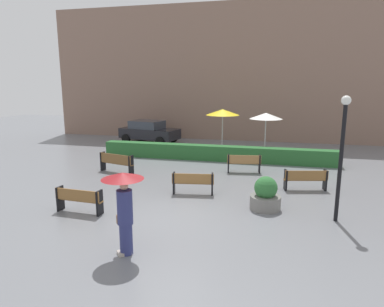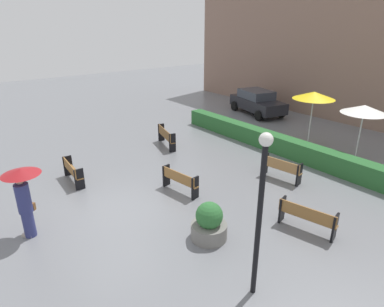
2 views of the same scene
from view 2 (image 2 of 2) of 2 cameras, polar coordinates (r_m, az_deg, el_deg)
The scene contains 14 objects.
ground_plane at distance 11.28m, azimuth -13.00°, elevation -9.49°, with size 60.00×60.00×0.00m, color slate.
bench_mid_center at distance 11.86m, azimuth -2.19°, elevation -4.55°, with size 1.61×0.56×0.83m.
bench_back_row at distance 13.24m, azimuth 15.17°, elevation -2.38°, with size 1.61×0.59×0.86m.
bench_near_left at distance 13.39m, azimuth -19.98°, elevation -2.79°, with size 1.64×0.44×0.82m.
bench_far_left at distance 16.33m, azimuth -4.56°, elevation 3.08°, with size 1.87×0.80×0.91m.
bench_far_right at distance 10.33m, azimuth 19.25°, elevation -10.22°, with size 1.71×0.71×0.82m.
pedestrian_with_umbrella at distance 10.27m, azimuth -27.10°, elevation -6.06°, with size 1.04×1.04×2.07m.
planter_pot at distance 9.49m, azimuth 2.97°, elevation -12.00°, with size 1.03×1.03×1.13m.
lamp_post at distance 6.91m, azimuth 11.77°, elevation -8.14°, with size 0.28×0.28×3.83m.
patio_umbrella_yellow at distance 17.06m, azimuth 20.32°, elevation 9.38°, with size 1.99×1.99×2.67m.
patio_umbrella_white at distance 15.77m, azimuth 27.63°, elevation 6.77°, with size 1.88×1.88×2.52m.
hedge_strip at distance 15.96m, azimuth 15.28°, elevation 1.41°, with size 12.91×0.70×0.82m, color #28602D.
building_facade at distance 21.73m, azimuth 29.17°, elevation 16.97°, with size 28.00×1.20×9.83m, color #846656.
parked_car at distance 22.68m, azimuth 11.17°, elevation 8.77°, with size 4.49×2.71×1.57m.
Camera 2 is at (8.95, -3.78, 5.74)m, focal length 30.87 mm.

